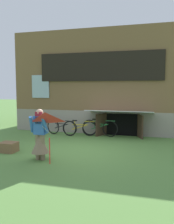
{
  "coord_description": "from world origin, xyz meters",
  "views": [
    {
      "loc": [
        2.64,
        -7.89,
        2.16
      ],
      "look_at": [
        0.12,
        0.63,
        1.26
      ],
      "focal_mm": 39.35,
      "sensor_mm": 36.0,
      "label": 1
    }
  ],
  "objects": [
    {
      "name": "log_house",
      "position": [
        0.0,
        5.65,
        2.41
      ],
      "size": [
        8.63,
        6.41,
        4.83
      ],
      "color": "gray",
      "rests_on": "ground_plane"
    },
    {
      "name": "bicycle_yellow",
      "position": [
        -0.75,
        2.39,
        0.34
      ],
      "size": [
        1.53,
        0.32,
        0.71
      ],
      "rotation": [
        0.0,
        0.0,
        0.18
      ],
      "color": "black",
      "rests_on": "ground_plane"
    },
    {
      "name": "bicycle_black",
      "position": [
        -1.61,
        2.32,
        0.36
      ],
      "size": [
        1.56,
        0.45,
        0.73
      ],
      "rotation": [
        0.0,
        0.0,
        -0.26
      ],
      "color": "black",
      "rests_on": "ground_plane"
    },
    {
      "name": "bicycle_green",
      "position": [
        0.12,
        2.6,
        0.37
      ],
      "size": [
        1.66,
        0.22,
        0.76
      ],
      "rotation": [
        0.0,
        0.0,
        -0.1
      ],
      "color": "black",
      "rests_on": "ground_plane"
    },
    {
      "name": "ground_plane",
      "position": [
        0.0,
        0.0,
        0.0
      ],
      "size": [
        60.0,
        60.0,
        0.0
      ],
      "primitive_type": "plane",
      "color": "#56843D"
    },
    {
      "name": "wooden_crate",
      "position": [
        -2.17,
        -0.92,
        0.16
      ],
      "size": [
        0.55,
        0.47,
        0.33
      ],
      "primitive_type": "cube",
      "color": "brown",
      "rests_on": "ground_plane"
    },
    {
      "name": "person",
      "position": [
        -0.74,
        -1.42,
        0.64
      ],
      "size": [
        0.6,
        0.52,
        1.53
      ],
      "rotation": [
        0.0,
        0.0,
        -0.05
      ],
      "color": "#7F6B51",
      "rests_on": "ground_plane"
    },
    {
      "name": "kite",
      "position": [
        -0.31,
        -1.93,
        1.15
      ],
      "size": [
        0.86,
        0.92,
        1.36
      ],
      "color": "red",
      "rests_on": "ground_plane"
    }
  ]
}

